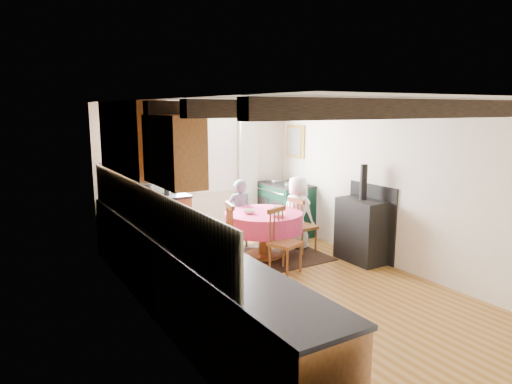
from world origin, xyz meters
TOP-DOWN VIEW (x-y plane):
  - floor at (0.00, 0.00)m, footprint 3.60×5.50m
  - ceiling at (0.00, 0.00)m, footprint 3.60×5.50m
  - wall_back at (0.00, 2.75)m, footprint 3.60×0.00m
  - wall_front at (0.00, -2.75)m, footprint 3.60×0.00m
  - wall_left at (-1.80, 0.00)m, footprint 0.00×5.50m
  - wall_right at (1.80, 0.00)m, footprint 0.00×5.50m
  - beam_a at (0.00, -2.00)m, footprint 3.60×0.16m
  - beam_b at (0.00, -1.00)m, footprint 3.60×0.16m
  - beam_c at (0.00, 0.00)m, footprint 3.60×0.16m
  - beam_d at (0.00, 1.00)m, footprint 3.60×0.16m
  - beam_e at (0.00, 2.00)m, footprint 3.60×0.16m
  - splash_left at (-1.78, 0.30)m, footprint 0.02×4.50m
  - splash_back at (-1.00, 2.73)m, footprint 1.40×0.02m
  - base_cabinet_left at (-1.50, 0.00)m, footprint 0.60×5.30m
  - base_cabinet_back at (-1.05, 2.45)m, footprint 1.30×0.60m
  - worktop_left at (-1.48, 0.00)m, footprint 0.64×5.30m
  - worktop_back at (-1.05, 2.43)m, footprint 1.30×0.64m
  - wall_cabinet_glass at (-1.63, 1.20)m, footprint 0.34×1.80m
  - wall_cabinet_solid at (-1.63, -0.30)m, footprint 0.34×0.90m
  - window_frame at (0.10, 2.73)m, footprint 1.34×0.03m
  - window_pane at (0.10, 2.74)m, footprint 1.20×0.01m
  - curtain_left at (-0.75, 2.65)m, footprint 0.35×0.10m
  - curtain_right at (0.95, 2.65)m, footprint 0.35×0.10m
  - curtain_rod at (0.10, 2.65)m, footprint 2.00×0.03m
  - wall_picture at (1.77, 2.30)m, footprint 0.04×0.50m
  - wall_plate at (1.05, 2.72)m, footprint 0.30×0.02m
  - rug at (0.39, 1.21)m, footprint 1.84×1.43m
  - dining_table at (0.39, 1.21)m, footprint 1.20×1.20m
  - chair_near at (0.30, 0.49)m, footprint 0.51×0.53m
  - chair_left at (-0.43, 1.14)m, footprint 0.51×0.50m
  - chair_right at (1.10, 1.15)m, footprint 0.44×0.43m
  - aga_range at (1.47, 2.19)m, footprint 0.68×1.05m
  - cast_iron_stove at (1.58, 0.31)m, footprint 0.45×0.75m
  - child_far at (0.31, 1.85)m, footprint 0.47×0.35m
  - child_right at (1.17, 1.38)m, footprint 0.54×0.68m
  - bowl_a at (0.42, 0.88)m, footprint 0.32×0.32m
  - bowl_b at (0.16, 1.26)m, footprint 0.21×0.21m
  - cup at (0.58, 1.16)m, footprint 0.12×0.12m
  - canister_tall at (-1.33, 2.44)m, footprint 0.14×0.14m
  - canister_wide at (-1.05, 2.44)m, footprint 0.19×0.19m
  - canister_slim at (-0.73, 2.38)m, footprint 0.10×0.10m

SIDE VIEW (x-z plane):
  - floor at x=0.00m, z-range 0.00..0.00m
  - rug at x=0.39m, z-range 0.00..0.01m
  - dining_table at x=0.39m, z-range 0.00..0.73m
  - base_cabinet_left at x=-1.50m, z-range 0.00..0.88m
  - base_cabinet_back at x=-1.05m, z-range 0.00..0.88m
  - chair_right at x=1.10m, z-range 0.00..0.90m
  - chair_near at x=0.30m, z-range 0.00..0.93m
  - chair_left at x=-0.43m, z-range 0.00..0.96m
  - aga_range at x=1.47m, z-range 0.00..0.97m
  - child_far at x=0.31m, z-range 0.00..1.16m
  - child_right at x=1.17m, z-range 0.00..1.21m
  - cast_iron_stove at x=1.58m, z-range 0.00..1.49m
  - bowl_a at x=0.42m, z-range 0.73..0.78m
  - bowl_b at x=0.16m, z-range 0.73..0.79m
  - cup at x=0.58m, z-range 0.73..0.82m
  - worktop_left at x=-1.48m, z-range 0.88..0.92m
  - worktop_back at x=-1.05m, z-range 0.88..0.92m
  - canister_wide at x=-1.05m, z-range 0.92..1.13m
  - canister_tall at x=-1.33m, z-range 0.92..1.17m
  - canister_slim at x=-0.73m, z-range 0.92..1.19m
  - curtain_left at x=-0.75m, z-range 0.05..2.15m
  - curtain_right at x=0.95m, z-range 0.05..2.15m
  - wall_back at x=0.00m, z-range 0.00..2.40m
  - wall_front at x=0.00m, z-range 0.00..2.40m
  - wall_left at x=-1.80m, z-range 0.00..2.40m
  - wall_right at x=1.80m, z-range 0.00..2.40m
  - splash_left at x=-1.78m, z-range 0.92..1.48m
  - splash_back at x=-1.00m, z-range 0.92..1.48m
  - window_frame at x=0.10m, z-range 0.83..2.37m
  - window_pane at x=0.10m, z-range 0.90..2.30m
  - wall_picture at x=1.77m, z-range 1.40..2.00m
  - wall_plate at x=1.05m, z-range 1.55..1.85m
  - wall_cabinet_solid at x=-1.63m, z-range 1.55..2.25m
  - wall_cabinet_glass at x=-1.63m, z-range 1.50..2.40m
  - curtain_rod at x=0.10m, z-range 2.19..2.22m
  - beam_a at x=0.00m, z-range 2.23..2.39m
  - beam_b at x=0.00m, z-range 2.23..2.39m
  - beam_c at x=0.00m, z-range 2.23..2.39m
  - beam_d at x=0.00m, z-range 2.23..2.39m
  - beam_e at x=0.00m, z-range 2.23..2.39m
  - ceiling at x=0.00m, z-range 2.40..2.40m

